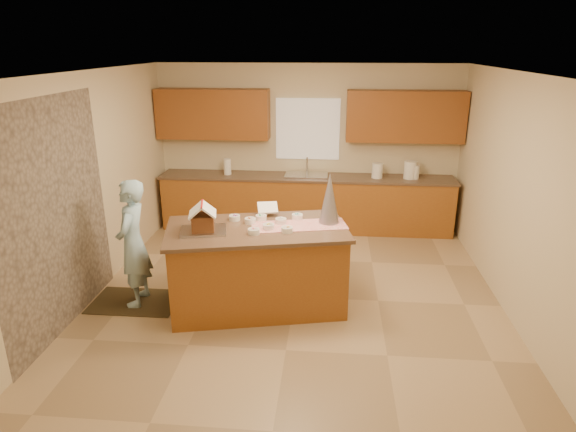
% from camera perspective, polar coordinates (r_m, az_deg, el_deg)
% --- Properties ---
extents(floor, '(5.50, 5.50, 0.00)m').
position_cam_1_polar(floor, '(6.25, 0.76, -9.32)').
color(floor, tan).
rests_on(floor, ground).
extents(ceiling, '(5.50, 5.50, 0.00)m').
position_cam_1_polar(ceiling, '(5.50, 0.88, 16.22)').
color(ceiling, silver).
rests_on(ceiling, floor).
extents(wall_back, '(5.50, 5.50, 0.00)m').
position_cam_1_polar(wall_back, '(8.40, 2.28, 7.98)').
color(wall_back, beige).
rests_on(wall_back, floor).
extents(wall_front, '(5.50, 5.50, 0.00)m').
position_cam_1_polar(wall_front, '(3.21, -3.06, -11.55)').
color(wall_front, beige).
rests_on(wall_front, floor).
extents(wall_left, '(5.50, 5.50, 0.00)m').
position_cam_1_polar(wall_left, '(6.42, -22.08, 3.01)').
color(wall_left, beige).
rests_on(wall_left, floor).
extents(wall_right, '(5.50, 5.50, 0.00)m').
position_cam_1_polar(wall_right, '(6.08, 25.02, 1.76)').
color(wall_right, beige).
rests_on(wall_right, floor).
extents(stone_accent, '(0.00, 2.50, 2.50)m').
position_cam_1_polar(stone_accent, '(5.77, -25.25, -0.21)').
color(stone_accent, gray).
rests_on(stone_accent, wall_left).
extents(window_curtain, '(1.05, 0.03, 1.00)m').
position_cam_1_polar(window_curtain, '(8.31, 2.29, 9.97)').
color(window_curtain, white).
rests_on(window_curtain, wall_back).
extents(back_counter_base, '(4.80, 0.60, 0.88)m').
position_cam_1_polar(back_counter_base, '(8.34, 2.09, 1.43)').
color(back_counter_base, brown).
rests_on(back_counter_base, floor).
extents(back_counter_top, '(4.85, 0.63, 0.04)m').
position_cam_1_polar(back_counter_top, '(8.21, 2.13, 4.49)').
color(back_counter_top, brown).
rests_on(back_counter_top, back_counter_base).
extents(upper_cabinet_left, '(1.85, 0.35, 0.80)m').
position_cam_1_polar(upper_cabinet_left, '(8.35, -8.64, 11.55)').
color(upper_cabinet_left, brown).
rests_on(upper_cabinet_left, wall_back).
extents(upper_cabinet_right, '(1.85, 0.35, 0.80)m').
position_cam_1_polar(upper_cabinet_right, '(8.20, 13.35, 11.11)').
color(upper_cabinet_right, brown).
rests_on(upper_cabinet_right, wall_back).
extents(sink, '(0.70, 0.45, 0.12)m').
position_cam_1_polar(sink, '(8.21, 2.12, 4.42)').
color(sink, silver).
rests_on(sink, back_counter_top).
extents(faucet, '(0.03, 0.03, 0.28)m').
position_cam_1_polar(faucet, '(8.34, 2.21, 5.86)').
color(faucet, silver).
rests_on(faucet, back_counter_top).
extents(island_base, '(2.13, 1.38, 0.96)m').
position_cam_1_polar(island_base, '(5.87, -3.52, -6.13)').
color(island_base, brown).
rests_on(island_base, floor).
extents(island_top, '(2.23, 1.49, 0.04)m').
position_cam_1_polar(island_top, '(5.67, -3.62, -1.55)').
color(island_top, brown).
rests_on(island_top, island_base).
extents(table_runner, '(1.15, 0.62, 0.01)m').
position_cam_1_polar(table_runner, '(5.71, 1.29, -1.09)').
color(table_runner, '#AB0C0E').
rests_on(table_runner, island_top).
extents(baking_tray, '(0.57, 0.47, 0.03)m').
position_cam_1_polar(baking_tray, '(5.60, -9.71, -1.66)').
color(baking_tray, silver).
rests_on(baking_tray, island_top).
extents(cookbook, '(0.27, 0.23, 0.10)m').
position_cam_1_polar(cookbook, '(6.03, -2.36, 0.97)').
color(cookbook, white).
rests_on(cookbook, island_top).
extents(tinsel_tree, '(0.29, 0.29, 0.60)m').
position_cam_1_polar(tinsel_tree, '(5.73, 4.79, 2.04)').
color(tinsel_tree, silver).
rests_on(tinsel_tree, island_top).
extents(rug, '(1.04, 0.68, 0.01)m').
position_cam_1_polar(rug, '(6.42, -17.16, -9.40)').
color(rug, black).
rests_on(rug, floor).
extents(boy, '(0.39, 0.57, 1.53)m').
position_cam_1_polar(boy, '(6.08, -17.43, -3.03)').
color(boy, '#A1CEE5').
rests_on(boy, rug).
extents(canister_a, '(0.18, 0.18, 0.24)m').
position_cam_1_polar(canister_a, '(8.19, 10.25, 5.18)').
color(canister_a, white).
rests_on(canister_a, back_counter_top).
extents(canister_b, '(0.20, 0.20, 0.29)m').
position_cam_1_polar(canister_b, '(8.25, 13.88, 5.18)').
color(canister_b, white).
rests_on(canister_b, back_counter_top).
extents(canister_c, '(0.15, 0.15, 0.22)m').
position_cam_1_polar(canister_c, '(8.27, 14.37, 4.94)').
color(canister_c, white).
rests_on(canister_c, back_counter_top).
extents(paper_towel, '(0.12, 0.12, 0.26)m').
position_cam_1_polar(paper_towel, '(8.34, -7.00, 5.67)').
color(paper_towel, white).
rests_on(paper_towel, back_counter_top).
extents(gingerbread_house, '(0.36, 0.36, 0.31)m').
position_cam_1_polar(gingerbread_house, '(5.56, -9.79, -0.43)').
color(gingerbread_house, brown).
rests_on(gingerbread_house, baking_tray).
extents(candy_bowls, '(0.87, 0.66, 0.06)m').
position_cam_1_polar(candy_bowls, '(5.73, -2.48, -0.76)').
color(candy_bowls, orange).
rests_on(candy_bowls, island_top).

